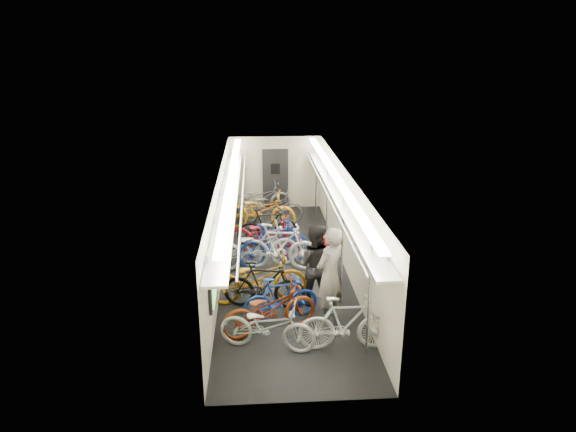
{
  "coord_description": "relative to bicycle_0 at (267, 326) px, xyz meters",
  "views": [
    {
      "loc": [
        -0.65,
        -11.56,
        5.25
      ],
      "look_at": [
        0.14,
        0.6,
        1.15
      ],
      "focal_mm": 32.0,
      "sensor_mm": 36.0,
      "label": 1
    }
  ],
  "objects": [
    {
      "name": "bicycle_14",
      "position": [
        -0.04,
        7.74,
        0.08
      ],
      "size": [
        2.16,
        1.17,
        1.08
      ],
      "primitive_type": "imported",
      "rotation": [
        0.0,
        0.0,
        1.81
      ],
      "color": "slate",
      "rests_on": "ground"
    },
    {
      "name": "train_car_shell",
      "position": [
        0.13,
        4.21,
        1.19
      ],
      "size": [
        10.0,
        10.0,
        10.0
      ],
      "color": "black",
      "rests_on": "ground"
    },
    {
      "name": "bicycle_4",
      "position": [
        -0.16,
        1.79,
        0.09
      ],
      "size": [
        2.17,
        0.91,
        1.11
      ],
      "primitive_type": "imported",
      "rotation": [
        0.0,
        0.0,
        1.66
      ],
      "color": "orange",
      "rests_on": "ground"
    },
    {
      "name": "bicycle_12",
      "position": [
        0.28,
        6.93,
        0.06
      ],
      "size": [
        2.09,
        0.99,
        1.05
      ],
      "primitive_type": "imported",
      "rotation": [
        0.0,
        0.0,
        1.42
      ],
      "color": "#58575B",
      "rests_on": "ground"
    },
    {
      "name": "bicycle_3",
      "position": [
        -0.03,
        1.53,
        0.06
      ],
      "size": [
        1.8,
        0.8,
        1.04
      ],
      "primitive_type": "imported",
      "rotation": [
        0.0,
        0.0,
        1.39
      ],
      "color": "black",
      "rests_on": "ground"
    },
    {
      "name": "bicycle_2",
      "position": [
        0.05,
        0.55,
        0.04
      ],
      "size": [
        2.02,
        1.28,
        1.0
      ],
      "primitive_type": "imported",
      "rotation": [
        0.0,
        0.0,
        1.93
      ],
      "color": "maroon",
      "rests_on": "ground"
    },
    {
      "name": "backpack",
      "position": [
        1.2,
        1.78,
        0.82
      ],
      "size": [
        0.27,
        0.16,
        0.38
      ],
      "primitive_type": "cube",
      "rotation": [
        0.0,
        0.0,
        0.09
      ],
      "color": "#B31118",
      "rests_on": "passenger_near"
    },
    {
      "name": "bicycle_5",
      "position": [
        0.38,
        3.45,
        0.12
      ],
      "size": [
        2.01,
        0.81,
        1.17
      ],
      "primitive_type": "imported",
      "rotation": [
        0.0,
        0.0,
        1.43
      ],
      "color": "silver",
      "rests_on": "ground"
    },
    {
      "name": "bicycle_6",
      "position": [
        -0.18,
        3.59,
        0.09
      ],
      "size": [
        2.2,
        1.11,
        1.11
      ],
      "primitive_type": "imported",
      "rotation": [
        0.0,
        0.0,
        1.76
      ],
      "color": "silver",
      "rests_on": "ground"
    },
    {
      "name": "passenger_mid",
      "position": [
        1.02,
        1.66,
        0.43
      ],
      "size": [
        0.99,
        0.85,
        1.78
      ],
      "primitive_type": "imported",
      "rotation": [
        0.0,
        0.0,
        2.92
      ],
      "color": "black",
      "rests_on": "ground"
    },
    {
      "name": "bicycle_9",
      "position": [
        0.14,
        5.15,
        0.05
      ],
      "size": [
        1.77,
        0.75,
        1.03
      ],
      "primitive_type": "imported",
      "rotation": [
        0.0,
        0.0,
        1.73
      ],
      "color": "black",
      "rests_on": "ground"
    },
    {
      "name": "bicycle_8",
      "position": [
        0.06,
        4.41,
        0.06
      ],
      "size": [
        2.09,
        1.26,
        1.04
      ],
      "primitive_type": "imported",
      "rotation": [
        0.0,
        0.0,
        1.26
      ],
      "color": "maroon",
      "rests_on": "ground"
    },
    {
      "name": "bicycle_11",
      "position": [
        1.41,
        -0.1,
        0.06
      ],
      "size": [
        1.75,
        0.51,
        1.05
      ],
      "primitive_type": "imported",
      "rotation": [
        0.0,
        0.0,
        1.56
      ],
      "color": "silver",
      "rests_on": "ground"
    },
    {
      "name": "bicycle_7",
      "position": [
        0.26,
        3.68,
        0.11
      ],
      "size": [
        1.98,
        1.09,
        1.14
      ],
      "primitive_type": "imported",
      "rotation": [
        0.0,
        0.0,
        1.88
      ],
      "color": "navy",
      "rests_on": "ground"
    },
    {
      "name": "passenger_near",
      "position": [
        1.25,
        0.96,
        0.51
      ],
      "size": [
        0.84,
        0.83,
        1.95
      ],
      "primitive_type": "imported",
      "rotation": [
        0.0,
        0.0,
        3.89
      ],
      "color": "gray",
      "rests_on": "ground"
    },
    {
      "name": "bicycle_0",
      "position": [
        0.0,
        0.0,
        0.0
      ],
      "size": [
        1.86,
        1.06,
        0.93
      ],
      "primitive_type": "imported",
      "rotation": [
        0.0,
        0.0,
        1.3
      ],
      "color": "silver",
      "rests_on": "ground"
    },
    {
      "name": "bicycle_10",
      "position": [
        -0.06,
        6.43,
        0.1
      ],
      "size": [
        2.24,
        1.08,
        1.13
      ],
      "primitive_type": "imported",
      "rotation": [
        0.0,
        0.0,
        1.41
      ],
      "color": "orange",
      "rests_on": "ground"
    },
    {
      "name": "bicycle_1",
      "position": [
        0.29,
        1.03,
        0.0
      ],
      "size": [
        1.61,
        0.78,
        0.93
      ],
      "primitive_type": "imported",
      "rotation": [
        0.0,
        0.0,
        1.8
      ],
      "color": "#1C3EA8",
      "rests_on": "ground"
    }
  ]
}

